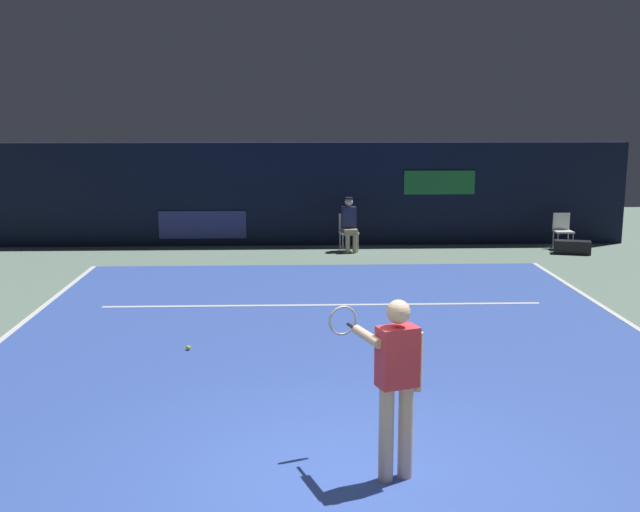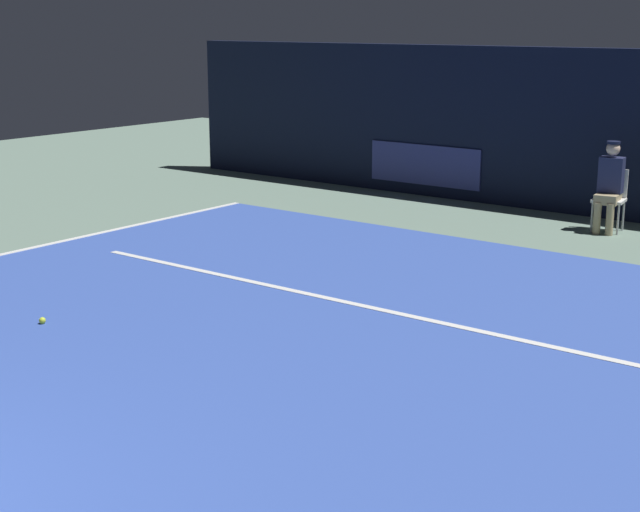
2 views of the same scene
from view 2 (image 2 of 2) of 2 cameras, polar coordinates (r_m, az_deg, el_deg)
The scene contains 6 objects.
ground_plane at distance 9.09m, azimuth -5.57°, elevation -5.64°, with size 31.10×31.10×0.00m, color slate.
court_surface at distance 9.08m, azimuth -5.57°, elevation -5.61°, with size 9.91×11.04×0.01m, color #3856B2.
line_service at distance 10.50m, azimuth 1.64°, elevation -2.78°, with size 7.73×0.10×0.01m, color white.
back_wall at distance 15.71m, azimuth 15.42°, elevation 7.10°, with size 16.01×0.33×2.60m.
line_judge_on_chair at distance 14.54m, azimuth 16.84°, elevation 4.05°, with size 0.49×0.57×1.32m.
tennis_ball at distance 10.18m, azimuth -16.18°, elevation -3.70°, with size 0.07×0.07×0.07m, color #CCE033.
Camera 2 is at (5.89, -1.70, 3.04)m, focal length 53.82 mm.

